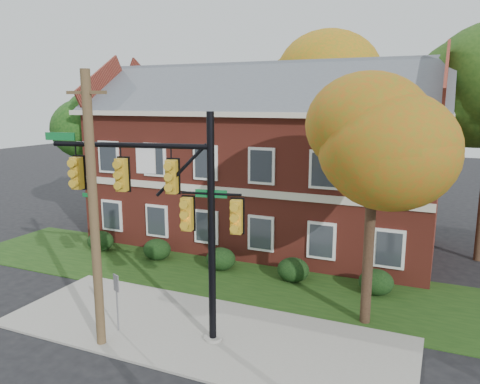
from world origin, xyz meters
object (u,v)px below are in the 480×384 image
at_px(tree_near_right, 381,134).
at_px(traffic_signal, 171,202).
at_px(apartment_building, 262,152).
at_px(tree_far_rear, 324,84).
at_px(hedge_far_right, 376,282).
at_px(hedge_far_left, 101,241).
at_px(hedge_left, 157,249).
at_px(utility_pole, 94,213).
at_px(hedge_center, 221,259).
at_px(tree_left_rear, 105,119).
at_px(hedge_right, 293,270).
at_px(sign_post, 117,294).

height_order(tree_near_right, traffic_signal, tree_near_right).
distance_m(apartment_building, tree_near_right, 10.97).
bearing_deg(tree_near_right, tree_far_rear, 110.27).
bearing_deg(tree_far_rear, hedge_far_right, -66.63).
distance_m(hedge_far_left, traffic_signal, 11.25).
xyz_separation_m(hedge_left, tree_near_right, (10.72, -2.83, 6.14)).
xyz_separation_m(hedge_left, utility_pole, (3.00, -7.70, 3.86)).
xyz_separation_m(hedge_center, tree_far_rear, (1.34, 13.09, 8.32)).
distance_m(hedge_far_left, tree_left_rear, 7.90).
relative_size(hedge_far_left, hedge_right, 1.00).
bearing_deg(utility_pole, hedge_far_left, 125.51).
bearing_deg(sign_post, tree_far_rear, 107.70).
distance_m(tree_near_right, sign_post, 10.18).
bearing_deg(hedge_far_left, utility_pole, -49.83).
relative_size(hedge_far_left, tree_far_rear, 0.12).
distance_m(hedge_far_left, hedge_center, 7.00).
distance_m(tree_near_right, tree_far_rear, 17.12).
xyz_separation_m(apartment_building, tree_near_right, (7.22, -8.09, 1.68)).
bearing_deg(traffic_signal, hedge_center, 91.74).
relative_size(hedge_center, tree_far_rear, 0.12).
xyz_separation_m(hedge_far_left, hedge_right, (10.50, 0.00, 0.00)).
bearing_deg(hedge_left, apartment_building, 56.33).
bearing_deg(tree_far_rear, tree_left_rear, -141.03).
xyz_separation_m(apartment_building, hedge_far_right, (7.00, -5.25, -4.46)).
distance_m(hedge_left, sign_post, 7.48).
distance_m(hedge_center, hedge_right, 3.50).
xyz_separation_m(hedge_far_left, sign_post, (6.47, -6.80, 0.88)).
relative_size(hedge_far_left, hedge_far_right, 1.00).
bearing_deg(hedge_far_right, apartment_building, 143.11).
distance_m(tree_far_rear, traffic_signal, 19.86).
relative_size(hedge_left, hedge_far_right, 1.00).
bearing_deg(tree_left_rear, hedge_far_right, -13.89).
bearing_deg(hedge_left, utility_pole, -68.71).
bearing_deg(tree_near_right, hedge_center, 158.58).
distance_m(traffic_signal, utility_pole, 2.34).
relative_size(hedge_left, hedge_center, 1.00).
relative_size(hedge_center, sign_post, 0.68).
bearing_deg(hedge_right, tree_near_right, -37.28).
distance_m(hedge_left, hedge_far_right, 10.50).
distance_m(hedge_left, tree_near_right, 12.68).
bearing_deg(hedge_center, hedge_far_right, 0.00).
bearing_deg(tree_near_right, tree_left_rear, 157.64).
bearing_deg(tree_far_rear, hedge_right, -80.64).
distance_m(tree_left_rear, utility_pole, 15.19).
relative_size(tree_far_rear, sign_post, 5.58).
bearing_deg(hedge_far_right, hedge_left, 180.00).
bearing_deg(tree_left_rear, traffic_signal, -43.26).
bearing_deg(hedge_center, tree_far_rear, 84.15).
distance_m(apartment_building, hedge_center, 6.89).
height_order(hedge_far_right, sign_post, sign_post).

